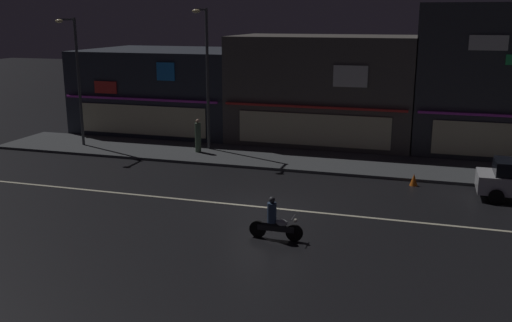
% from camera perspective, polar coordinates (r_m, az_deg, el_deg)
% --- Properties ---
extents(ground_plane, '(140.00, 140.00, 0.00)m').
position_cam_1_polar(ground_plane, '(23.02, 0.62, -4.66)').
color(ground_plane, black).
extents(lane_divider_stripe, '(34.07, 0.16, 0.01)m').
position_cam_1_polar(lane_divider_stripe, '(23.02, 0.62, -4.65)').
color(lane_divider_stripe, beige).
rests_on(lane_divider_stripe, ground).
extents(sidewalk_far, '(35.86, 4.50, 0.14)m').
position_cam_1_polar(sidewalk_far, '(30.31, 4.81, 0.07)').
color(sidewalk_far, '#424447').
rests_on(sidewalk_far, ground).
extents(storefront_left_block, '(10.82, 6.60, 6.39)m').
position_cam_1_polar(storefront_left_block, '(35.03, 6.84, 7.13)').
color(storefront_left_block, '#56514C').
rests_on(storefront_left_block, ground).
extents(storefront_center_block, '(10.69, 8.68, 5.37)m').
position_cam_1_polar(storefront_center_block, '(39.38, -8.61, 7.10)').
color(storefront_center_block, '#2D333D').
rests_on(storefront_center_block, ground).
extents(streetlamp_west, '(0.44, 1.64, 7.29)m').
position_cam_1_polar(streetlamp_west, '(34.29, -17.59, 8.51)').
color(streetlamp_west, '#47494C').
rests_on(streetlamp_west, sidewalk_far).
extents(streetlamp_mid, '(0.44, 1.64, 7.79)m').
position_cam_1_polar(streetlamp_mid, '(31.82, -5.03, 9.19)').
color(streetlamp_mid, '#47494C').
rests_on(streetlamp_mid, sidewalk_far).
extents(pedestrian_on_sidewalk, '(0.33, 0.33, 1.85)m').
position_cam_1_polar(pedestrian_on_sidewalk, '(31.77, -5.84, 2.45)').
color(pedestrian_on_sidewalk, '#4C664C').
rests_on(pedestrian_on_sidewalk, sidewalk_far).
extents(motorcycle_following, '(1.90, 0.60, 1.52)m').
position_cam_1_polar(motorcycle_following, '(19.64, 1.87, -6.09)').
color(motorcycle_following, black).
rests_on(motorcycle_following, ground).
extents(traffic_cone, '(0.36, 0.36, 0.55)m').
position_cam_1_polar(traffic_cone, '(26.84, 15.53, -1.82)').
color(traffic_cone, orange).
rests_on(traffic_cone, ground).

